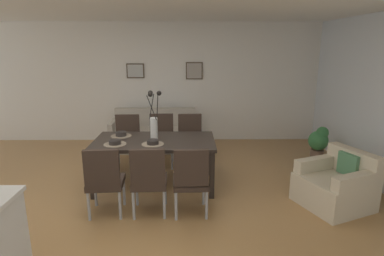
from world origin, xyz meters
name	(u,v)px	position (x,y,z in m)	size (l,w,h in m)	color
ground_plane	(134,207)	(0.00, 0.00, 0.00)	(9.00, 9.00, 0.00)	#A87A47
back_wall_panel	(155,83)	(0.00, 3.25, 1.30)	(9.00, 0.10, 2.60)	silver
ceiling_panel	(130,2)	(0.00, 0.40, 2.64)	(9.00, 7.20, 0.08)	white
dining_table	(154,145)	(0.23, 0.69, 0.67)	(1.80, 0.97, 0.74)	black
dining_chair_near_left	(104,178)	(-0.31, -0.21, 0.51)	(0.47, 0.47, 0.92)	#33261E
dining_chair_near_right	(127,138)	(-0.34, 1.55, 0.51)	(0.46, 0.46, 0.92)	#33261E
dining_chair_far_left	(149,178)	(0.24, -0.19, 0.51)	(0.46, 0.46, 0.92)	#33261E
dining_chair_far_right	(161,137)	(0.26, 1.61, 0.51)	(0.45, 0.45, 0.92)	#33261E
dining_chair_mid_left	(191,178)	(0.77, -0.21, 0.51)	(0.46, 0.46, 0.92)	#33261E
dining_chair_mid_right	(190,138)	(0.77, 1.59, 0.51)	(0.45, 0.45, 0.92)	#33261E
centerpiece_vase	(154,122)	(0.23, 0.69, 1.02)	(0.21, 0.23, 0.73)	silver
placemat_near_left	(115,144)	(-0.31, 0.47, 0.74)	(0.32, 0.32, 0.01)	#7F705B
bowl_near_left	(115,142)	(-0.31, 0.47, 0.78)	(0.17, 0.17, 0.07)	#2D2826
placemat_near_right	(121,136)	(-0.31, 0.91, 0.74)	(0.32, 0.32, 0.01)	#7F705B
bowl_near_right	(121,134)	(-0.31, 0.91, 0.78)	(0.17, 0.17, 0.07)	#2D2826
placemat_far_left	(153,144)	(0.23, 0.47, 0.74)	(0.32, 0.32, 0.01)	#7F705B
bowl_far_left	(153,142)	(0.23, 0.47, 0.78)	(0.17, 0.17, 0.07)	#2D2826
sofa	(154,135)	(0.02, 2.60, 0.28)	(1.73, 0.84, 0.80)	#B2A899
armchair	(336,185)	(2.73, 0.04, 0.29)	(1.05, 1.05, 0.75)	beige
framed_picture_left	(135,71)	(-0.41, 3.18, 1.57)	(0.38, 0.03, 0.32)	#473828
framed_picture_center	(194,71)	(0.87, 3.18, 1.57)	(0.37, 0.03, 0.37)	#473828
potted_plant	(319,142)	(3.16, 1.75, 0.37)	(0.36, 0.36, 0.67)	brown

